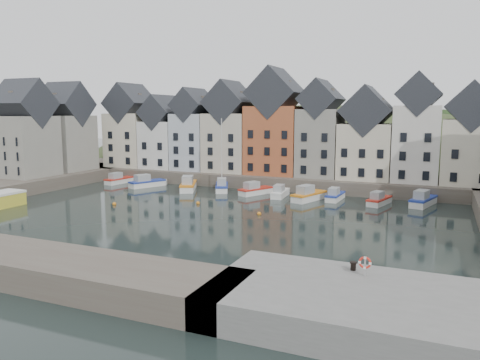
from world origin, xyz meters
The scene contains 19 objects.
ground centered at (0.00, 0.00, 0.00)m, with size 260.00×260.00×0.00m, color black.
far_quay centered at (0.00, 30.00, 1.00)m, with size 90.00×16.00×2.00m, color #51473E.
near_quay centered at (22.00, -20.00, 1.00)m, with size 18.00×10.00×2.00m, color #60605E.
hillside centered at (0.02, 56.00, -17.96)m, with size 153.60×70.40×64.00m.
far_terrace centered at (3.21, 28.00, 8.88)m, with size 72.37×8.16×17.78m.
left_terrace centered at (-36.00, 13.50, 8.88)m, with size 7.65×17.00×15.69m.
mooring_buoys centered at (-4.00, 5.33, 0.15)m, with size 20.50×5.50×0.50m.
boat_a centered at (-25.55, 18.87, 0.65)m, with size 2.46×5.82×2.17m.
boat_b centered at (-18.90, 17.53, 0.70)m, with size 4.28×6.39×2.36m.
boat_c centered at (-10.81, 17.35, 0.79)m, with size 4.83×7.21×2.67m.
boat_d centered at (-5.66, 18.97, 0.75)m, with size 4.24×6.29×11.59m.
boat_e centered at (0.35, 17.98, 0.66)m, with size 4.07×6.02×2.23m.
boat_f centered at (4.46, 17.61, 0.62)m, with size 2.11×5.54×2.08m.
boat_g centered at (9.03, 16.41, 0.74)m, with size 3.92×6.77×2.48m.
boat_h centered at (12.42, 18.22, 0.61)m, with size 1.89×5.43×2.06m.
boat_i centered at (18.54, 17.25, 0.62)m, with size 2.93×5.67×2.08m.
boat_j centered at (24.00, 18.84, 0.72)m, with size 3.51×6.56×2.41m.
mooring_bollard centered at (20.90, -16.50, 2.31)m, with size 0.48×0.48×0.56m.
life_ring_post centered at (21.77, -17.40, 2.86)m, with size 0.80×0.17×1.30m.
Camera 1 is at (25.77, -46.79, 12.37)m, focal length 35.00 mm.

